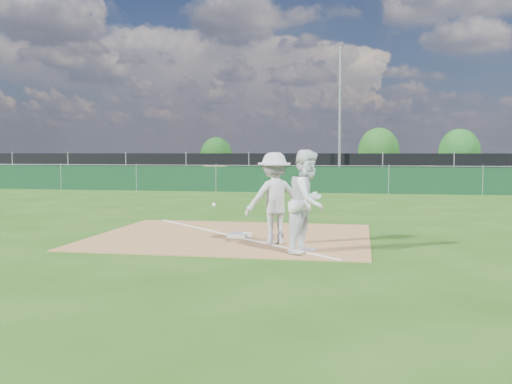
# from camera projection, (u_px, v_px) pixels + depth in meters

# --- Properties ---
(ground) EXTENTS (90.00, 90.00, 0.00)m
(ground) POSITION_uv_depth(u_px,v_px,m) (286.00, 202.00, 21.45)
(ground) COLOR #214B10
(ground) RESTS_ON ground
(infield_dirt) EXTENTS (6.00, 5.00, 0.02)m
(infield_dirt) POSITION_uv_depth(u_px,v_px,m) (232.00, 236.00, 12.62)
(infield_dirt) COLOR #996B3D
(infield_dirt) RESTS_ON ground
(foul_line) EXTENTS (5.01, 5.01, 0.01)m
(foul_line) POSITION_uv_depth(u_px,v_px,m) (232.00, 236.00, 12.62)
(foul_line) COLOR white
(foul_line) RESTS_ON infield_dirt
(green_fence) EXTENTS (44.00, 0.05, 1.20)m
(green_fence) POSITION_uv_depth(u_px,v_px,m) (300.00, 180.00, 26.31)
(green_fence) COLOR black
(green_fence) RESTS_ON ground
(dirt_mound) EXTENTS (3.38, 2.60, 1.17)m
(dirt_mound) POSITION_uv_depth(u_px,v_px,m) (214.00, 176.00, 30.65)
(dirt_mound) COLOR olive
(dirt_mound) RESTS_ON ground
(black_fence) EXTENTS (46.00, 0.04, 1.80)m
(black_fence) POSITION_uv_depth(u_px,v_px,m) (314.00, 168.00, 34.13)
(black_fence) COLOR black
(black_fence) RESTS_ON ground
(parking_lot) EXTENTS (46.00, 9.00, 0.01)m
(parking_lot) POSITION_uv_depth(u_px,v_px,m) (320.00, 179.00, 39.10)
(parking_lot) COLOR black
(parking_lot) RESTS_ON ground
(light_pole) EXTENTS (0.16, 0.16, 8.00)m
(light_pole) POSITION_uv_depth(u_px,v_px,m) (340.00, 116.00, 33.35)
(light_pole) COLOR slate
(light_pole) RESTS_ON ground
(first_base) EXTENTS (0.49, 0.49, 0.09)m
(first_base) POSITION_uv_depth(u_px,v_px,m) (240.00, 235.00, 12.43)
(first_base) COLOR white
(first_base) RESTS_ON infield_dirt
(play_at_first) EXTENTS (2.01, 1.16, 1.85)m
(play_at_first) POSITION_uv_depth(u_px,v_px,m) (274.00, 198.00, 11.42)
(play_at_first) COLOR silver
(play_at_first) RESTS_ON infield_dirt
(runner) EXTENTS (1.00, 1.12, 1.92)m
(runner) POSITION_uv_depth(u_px,v_px,m) (308.00, 202.00, 10.49)
(runner) COLOR white
(runner) RESTS_ON ground
(car_left) EXTENTS (5.27, 3.39, 1.67)m
(car_left) POSITION_uv_depth(u_px,v_px,m) (236.00, 167.00, 39.40)
(car_left) COLOR #B1B4BA
(car_left) RESTS_ON parking_lot
(car_mid) EXTENTS (4.45, 2.11, 1.41)m
(car_mid) POSITION_uv_depth(u_px,v_px,m) (332.00, 169.00, 38.98)
(car_mid) COLOR black
(car_mid) RESTS_ON parking_lot
(car_right) EXTENTS (4.36, 2.13, 1.22)m
(car_right) POSITION_uv_depth(u_px,v_px,m) (382.00, 171.00, 38.07)
(car_right) COLOR black
(car_right) RESTS_ON parking_lot
(tree_left) EXTENTS (2.60, 2.60, 3.09)m
(tree_left) POSITION_uv_depth(u_px,v_px,m) (216.00, 156.00, 46.02)
(tree_left) COLOR #382316
(tree_left) RESTS_ON ground
(tree_mid) EXTENTS (3.20, 3.20, 3.80)m
(tree_mid) POSITION_uv_depth(u_px,v_px,m) (379.00, 151.00, 44.77)
(tree_mid) COLOR #382316
(tree_mid) RESTS_ON ground
(tree_right) EXTENTS (3.07, 3.07, 3.64)m
(tree_right) POSITION_uv_depth(u_px,v_px,m) (459.00, 152.00, 43.14)
(tree_right) COLOR #382316
(tree_right) RESTS_ON ground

